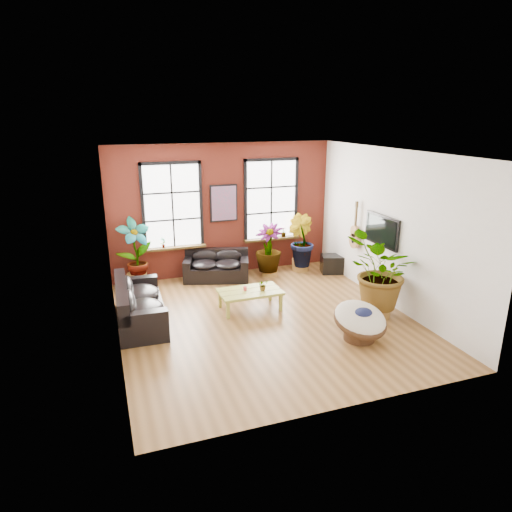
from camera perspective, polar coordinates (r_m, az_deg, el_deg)
The scene contains 19 objects.
room at distance 9.36m, azimuth 0.92°, elevation 2.12°, with size 6.04×6.54×3.54m.
sofa_back at distance 12.11m, azimuth -4.97°, elevation -1.28°, with size 1.85×1.28×0.77m.
sofa_left at distance 9.87m, azimuth -14.62°, elevation -5.95°, with size 0.98×2.23×0.87m.
coffee_table at distance 10.19m, azimuth -0.76°, elevation -4.61°, with size 1.39×0.80×0.53m.
papasan_chair at distance 9.09m, azimuth 12.90°, elevation -7.87°, with size 1.19×1.20×0.78m.
poster at distance 12.13m, azimuth -4.05°, elevation 6.60°, with size 0.74×0.06×0.98m.
tv_wall_unit at distance 11.10m, azimuth 14.47°, elevation 2.92°, with size 0.13×1.86×1.20m.
media_box at distance 12.75m, azimuth 9.48°, elevation -0.99°, with size 0.71×0.64×0.49m.
pot_back_left at distance 11.96m, azimuth -14.62°, elevation -2.90°, with size 0.65×0.65×0.36m.
pot_back_right at distance 12.83m, azimuth 5.55°, elevation -1.06°, with size 0.56×0.56×0.34m.
pot_right_wall at distance 10.27m, azimuth 15.01°, elevation -6.26°, with size 0.66×0.66×0.39m.
pot_mid at distance 12.37m, azimuth 1.70°, elevation -1.75°, with size 0.53×0.53×0.32m.
floor_plant_back_left at distance 11.68m, azimuth -14.83°, elevation 0.69°, with size 0.86×0.58×1.64m, color #144C19.
floor_plant_back_right at distance 12.62m, azimuth 5.56°, elevation 1.93°, with size 0.79×0.63×1.43m, color #144C19.
floor_plant_right_wall at distance 10.00m, azimuth 15.39°, elevation -2.01°, with size 1.51×1.30×1.67m, color #144C19.
floor_plant_mid at distance 12.18m, azimuth 1.59°, elevation 1.01°, with size 0.71×0.71×1.28m, color #144C19.
table_plant at distance 10.15m, azimuth 0.87°, elevation -3.64°, with size 0.22×0.19×0.25m, color #144C19.
sill_plant_left at distance 11.98m, azimuth -11.53°, elevation 1.65°, with size 0.14×0.10×0.27m, color #144C19.
sill_plant_right at distance 12.83m, azimuth 3.45°, elevation 3.02°, with size 0.15×0.15×0.27m, color #144C19.
Camera 1 is at (-3.12, -8.33, 4.21)m, focal length 32.00 mm.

